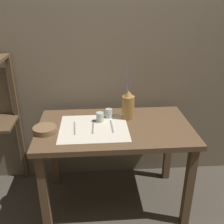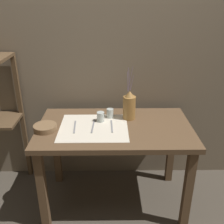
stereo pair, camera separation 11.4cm
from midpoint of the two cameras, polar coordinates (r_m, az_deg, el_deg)
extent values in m
plane|color=#473F35|center=(2.47, 1.92, -18.61)|extent=(12.00, 12.00, 0.00)
cube|color=#7A6B56|center=(2.31, 1.85, 12.34)|extent=(7.00, 0.06, 2.40)
cube|color=brown|center=(2.04, 2.19, -3.60)|extent=(1.19, 0.69, 0.04)
cube|color=brown|center=(2.06, -13.33, -16.52)|extent=(0.06, 0.06, 0.70)
cube|color=brown|center=(2.11, 17.73, -15.96)|extent=(0.06, 0.06, 0.70)
cube|color=brown|center=(2.51, -10.71, -8.05)|extent=(0.06, 0.06, 0.70)
cube|color=brown|center=(2.56, 13.99, -7.80)|extent=(0.06, 0.06, 0.70)
cube|color=brown|center=(2.55, -17.71, -1.53)|extent=(0.04, 0.04, 1.24)
cube|color=beige|center=(2.01, -2.39, -3.39)|extent=(0.52, 0.46, 0.00)
cylinder|color=olive|center=(2.13, 5.30, 0.91)|extent=(0.10, 0.10, 0.19)
cone|color=olive|center=(2.08, 5.43, 3.94)|extent=(0.08, 0.08, 0.05)
cylinder|color=slate|center=(2.04, 5.10, 6.55)|extent=(0.01, 0.03, 0.16)
cylinder|color=slate|center=(2.04, 5.41, 7.08)|extent=(0.02, 0.02, 0.19)
cylinder|color=slate|center=(2.07, 5.93, 6.31)|extent=(0.03, 0.01, 0.12)
cylinder|color=slate|center=(2.06, 5.06, 6.59)|extent=(0.00, 0.03, 0.14)
cylinder|color=slate|center=(2.05, 5.66, 7.31)|extent=(0.03, 0.03, 0.20)
cylinder|color=brown|center=(2.02, -12.77, -3.35)|extent=(0.17, 0.17, 0.04)
cylinder|color=#B7C1BC|center=(2.09, -0.94, -1.06)|extent=(0.06, 0.06, 0.08)
cylinder|color=#B7C1BC|center=(2.15, 1.09, -0.27)|extent=(0.06, 0.06, 0.08)
cube|color=gray|center=(2.03, -6.52, -3.24)|extent=(0.02, 0.20, 0.00)
cube|color=gray|center=(2.02, -2.55, -3.21)|extent=(0.02, 0.20, 0.00)
sphere|color=gray|center=(2.11, -2.33, -1.87)|extent=(0.02, 0.02, 0.02)
cube|color=gray|center=(2.03, 1.57, -3.08)|extent=(0.02, 0.20, 0.00)
camera|label=1|loc=(0.06, -88.35, 0.74)|focal=42.00mm
camera|label=2|loc=(0.06, 91.65, -0.74)|focal=42.00mm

